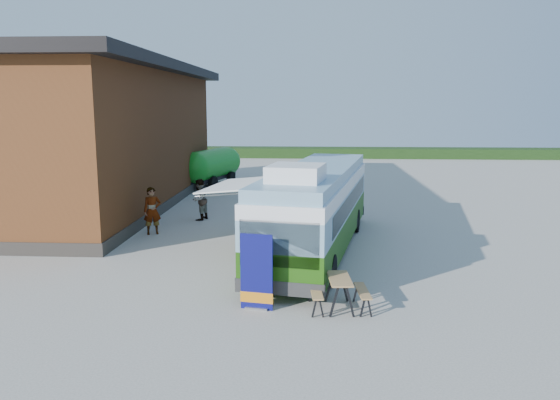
# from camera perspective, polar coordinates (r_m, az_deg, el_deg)

# --- Properties ---
(ground) EXTENTS (100.00, 100.00, 0.00)m
(ground) POSITION_cam_1_polar(r_m,az_deg,el_deg) (19.06, 0.53, -6.30)
(ground) COLOR #BCB7AD
(ground) RESTS_ON ground
(barn) EXTENTS (9.60, 21.20, 7.50)m
(barn) POSITION_cam_1_polar(r_m,az_deg,el_deg) (30.55, -18.66, 6.13)
(barn) COLOR brown
(barn) RESTS_ON ground
(hedge) EXTENTS (40.00, 3.00, 1.00)m
(hedge) POSITION_cam_1_polar(r_m,az_deg,el_deg) (56.94, 10.56, 4.87)
(hedge) COLOR #264419
(hedge) RESTS_ON ground
(bus) EXTENTS (4.51, 11.89, 3.58)m
(bus) POSITION_cam_1_polar(r_m,az_deg,el_deg) (19.89, 3.83, -0.58)
(bus) COLOR #286010
(bus) RESTS_ON ground
(awning) EXTENTS (3.00, 4.17, 0.49)m
(awning) POSITION_cam_1_polar(r_m,az_deg,el_deg) (19.93, -3.55, 2.08)
(awning) COLOR white
(awning) RESTS_ON ground
(banner) EXTENTS (0.88, 0.29, 2.04)m
(banner) POSITION_cam_1_polar(r_m,az_deg,el_deg) (14.40, -2.47, -8.24)
(banner) COLOR #0B0D59
(banner) RESTS_ON ground
(picnic_table) EXTENTS (1.61, 1.45, 0.86)m
(picnic_table) POSITION_cam_1_polar(r_m,az_deg,el_deg) (14.56, 6.23, -8.90)
(picnic_table) COLOR #B17D53
(picnic_table) RESTS_ON ground
(person_a) EXTENTS (0.85, 0.72, 1.98)m
(person_a) POSITION_cam_1_polar(r_m,az_deg,el_deg) (23.24, -13.20, -1.11)
(person_a) COLOR #999999
(person_a) RESTS_ON ground
(person_b) EXTENTS (1.01, 1.13, 1.93)m
(person_b) POSITION_cam_1_polar(r_m,az_deg,el_deg) (25.72, -8.43, 0.04)
(person_b) COLOR #999999
(person_b) RESTS_ON ground
(slurry_tanker) EXTENTS (3.26, 6.44, 2.46)m
(slurry_tanker) POSITION_cam_1_polar(r_m,az_deg,el_deg) (36.24, -7.16, 3.64)
(slurry_tanker) COLOR #1A8F20
(slurry_tanker) RESTS_ON ground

